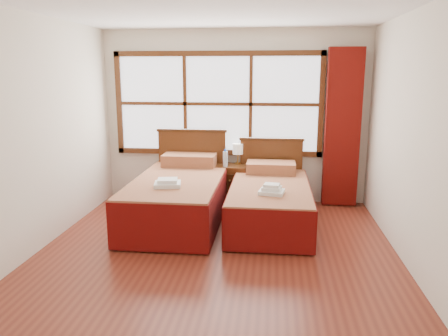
# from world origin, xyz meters

# --- Properties ---
(floor) EXTENTS (4.50, 4.50, 0.00)m
(floor) POSITION_xyz_m (0.00, 0.00, 0.00)
(floor) COLOR maroon
(floor) RESTS_ON ground
(ceiling) EXTENTS (4.50, 4.50, 0.00)m
(ceiling) POSITION_xyz_m (0.00, 0.00, 2.60)
(ceiling) COLOR white
(ceiling) RESTS_ON wall_back
(wall_back) EXTENTS (4.00, 0.00, 4.00)m
(wall_back) POSITION_xyz_m (0.00, 2.25, 1.30)
(wall_back) COLOR silver
(wall_back) RESTS_ON floor
(wall_left) EXTENTS (0.00, 4.50, 4.50)m
(wall_left) POSITION_xyz_m (-2.00, 0.00, 1.30)
(wall_left) COLOR silver
(wall_left) RESTS_ON floor
(wall_right) EXTENTS (0.00, 4.50, 4.50)m
(wall_right) POSITION_xyz_m (2.00, 0.00, 1.30)
(wall_right) COLOR silver
(wall_right) RESTS_ON floor
(window) EXTENTS (3.16, 0.06, 1.56)m
(window) POSITION_xyz_m (-0.25, 2.21, 1.50)
(window) COLOR white
(window) RESTS_ON wall_back
(curtain) EXTENTS (0.50, 0.16, 2.30)m
(curtain) POSITION_xyz_m (1.60, 2.11, 1.17)
(curtain) COLOR maroon
(curtain) RESTS_ON wall_back
(bed_left) EXTENTS (1.15, 2.23, 1.12)m
(bed_left) POSITION_xyz_m (-0.64, 1.20, 0.34)
(bed_left) COLOR #3A1E0C
(bed_left) RESTS_ON floor
(bed_right) EXTENTS (1.04, 2.06, 1.01)m
(bed_right) POSITION_xyz_m (0.57, 1.20, 0.31)
(bed_right) COLOR #3A1E0C
(bed_right) RESTS_ON floor
(nightstand) EXTENTS (0.45, 0.44, 0.60)m
(nightstand) POSITION_xyz_m (-0.02, 1.99, 0.30)
(nightstand) COLOR #4D2711
(nightstand) RESTS_ON floor
(towels_left) EXTENTS (0.36, 0.33, 0.09)m
(towels_left) POSITION_xyz_m (-0.68, 0.69, 0.64)
(towels_left) COLOR white
(towels_left) RESTS_ON bed_left
(towels_right) EXTENTS (0.33, 0.30, 0.12)m
(towels_right) POSITION_xyz_m (0.59, 0.72, 0.59)
(towels_right) COLOR white
(towels_right) RESTS_ON bed_right
(lamp) EXTENTS (0.16, 0.16, 0.31)m
(lamp) POSITION_xyz_m (0.07, 2.12, 0.82)
(lamp) COLOR gold
(lamp) RESTS_ON nightstand
(bottle_near) EXTENTS (0.06, 0.06, 0.23)m
(bottle_near) POSITION_xyz_m (-0.10, 1.98, 0.70)
(bottle_near) COLOR silver
(bottle_near) RESTS_ON nightstand
(bottle_far) EXTENTS (0.07, 0.07, 0.26)m
(bottle_far) POSITION_xyz_m (-0.10, 1.89, 0.72)
(bottle_far) COLOR silver
(bottle_far) RESTS_ON nightstand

